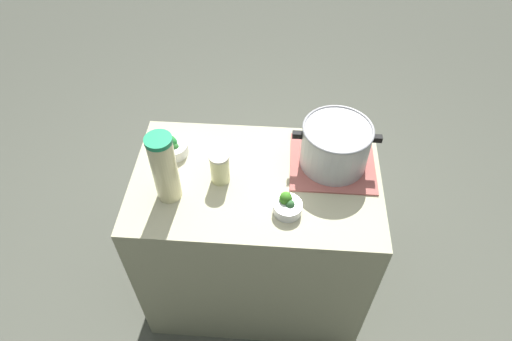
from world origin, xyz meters
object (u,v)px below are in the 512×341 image
cooking_pot (335,145)px  broccoli_bowl_center (287,206)px  broccoli_bowl_front (173,147)px  mason_jar (220,168)px  lemonade_pitcher (164,168)px

cooking_pot → broccoli_bowl_center: 0.32m
broccoli_bowl_front → mason_jar: bearing=-32.1°
mason_jar → broccoli_bowl_front: mason_jar is taller
cooking_pot → broccoli_bowl_center: size_ratio=3.21×
mason_jar → broccoli_bowl_center: size_ratio=1.27×
cooking_pot → broccoli_bowl_front: 0.66m
mason_jar → broccoli_bowl_center: bearing=-27.1°
lemonade_pitcher → broccoli_bowl_front: size_ratio=2.55×
cooking_pot → mason_jar: 0.46m
lemonade_pitcher → cooking_pot: bearing=18.3°
cooking_pot → lemonade_pitcher: bearing=-161.7°
broccoli_bowl_center → broccoli_bowl_front: bearing=150.6°
mason_jar → broccoli_bowl_front: bearing=147.9°
broccoli_bowl_front → broccoli_bowl_center: size_ratio=1.09×
cooking_pot → lemonade_pitcher: lemonade_pitcher is taller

